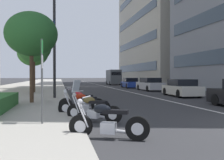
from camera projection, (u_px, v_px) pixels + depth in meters
sidewalk_right_plaza at (29, 87)px, 35.23m from camera, size 160.00×9.49×0.15m
lane_centre_stripe at (102, 86)px, 42.34m from camera, size 110.00×0.16×0.01m
motorcycle_mid_row at (108, 123)px, 6.45m from camera, size 0.99×1.96×1.08m
motorcycle_under_tarp at (92, 110)px, 8.86m from camera, size 1.32×1.78×1.46m
motorcycle_by_sign_pole at (84, 106)px, 10.25m from camera, size 0.74×2.08×1.09m
motorcycle_far_end_row at (81, 103)px, 11.45m from camera, size 0.85×2.03×1.08m
car_far_down_avenue at (182, 88)px, 20.01m from camera, size 4.18×1.96×1.35m
car_approaching_light at (150, 84)px, 27.90m from camera, size 4.23×2.00×1.41m
car_mid_block_traffic at (130, 83)px, 34.46m from camera, size 4.18×1.88×1.34m
delivery_van_ahead at (114, 77)px, 46.36m from camera, size 5.16×2.15×2.70m
parking_sign_by_curb at (42, 71)px, 7.74m from camera, size 0.32×0.06×2.58m
street_lamp_with_banners at (60, 29)px, 17.05m from camera, size 1.26×2.45×7.56m
street_tree_mid_sidewalk at (31, 34)px, 13.92m from camera, size 2.84×2.84×4.96m
street_tree_by_lamp_post at (34, 48)px, 22.69m from camera, size 3.06×3.06×5.30m
street_tree_near_plaza_corner at (33, 53)px, 29.32m from camera, size 3.49×3.49×5.58m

